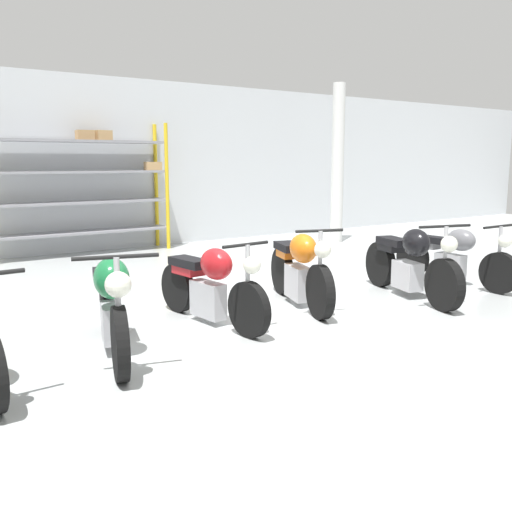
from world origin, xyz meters
The scene contains 9 objects.
ground_plane centered at (0.00, 0.00, 0.00)m, with size 30.00×30.00×0.00m, color #B2B7B7.
back_wall centered at (0.00, 6.39, 1.80)m, with size 30.00×0.08×3.60m.
shelving_rack centered at (-0.30, 6.02, 1.43)m, with size 3.56×0.63×2.66m.
support_pillar centered at (5.05, 4.44, 1.80)m, with size 0.28×0.28×3.60m.
motorcycle_green centered at (-2.09, -0.17, 0.51)m, with size 0.88×2.10×1.09m.
motorcycle_red centered at (-0.76, 0.22, 0.47)m, with size 0.61×2.00×1.02m.
motorcycle_orange centered at (0.62, 0.29, 0.50)m, with size 0.85×1.97×1.08m.
motorcycle_black centered at (2.14, -0.23, 0.49)m, with size 0.92×2.16×1.09m.
motorcycle_grey centered at (3.37, -0.02, 0.45)m, with size 0.72×2.15×0.98m.
Camera 1 is at (-3.97, -5.37, 1.87)m, focal length 40.00 mm.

